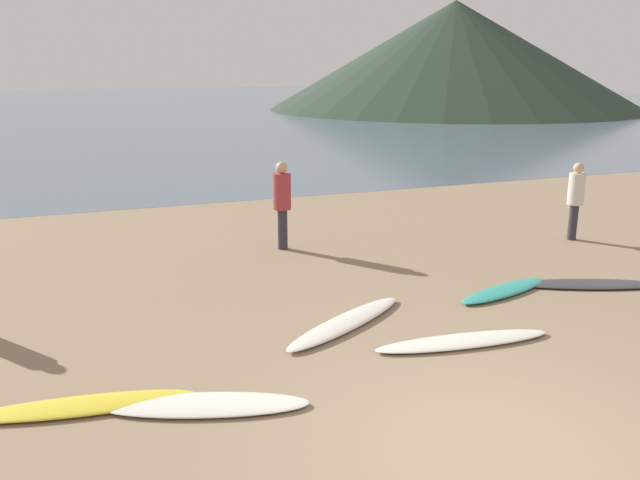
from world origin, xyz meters
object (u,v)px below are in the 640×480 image
object	(u,v)px
surfboard_3	(205,405)
person_0	(282,198)
surfboard_4	(346,322)
surfboard_2	(82,406)
surfboard_7	(590,284)
surfboard_5	(463,341)
person_2	(576,195)
surfboard_6	(504,290)

from	to	relation	value
surfboard_3	person_0	distance (m)	6.46
person_0	surfboard_4	bearing A→B (deg)	162.87
surfboard_2	surfboard_7	xyz separation A→B (m)	(8.15, 1.23, -0.01)
surfboard_2	surfboard_7	world-z (taller)	surfboard_2
surfboard_5	surfboard_3	bearing A→B (deg)	-166.71
surfboard_4	surfboard_5	xyz separation A→B (m)	(1.21, -1.15, -0.01)
surfboard_2	surfboard_4	world-z (taller)	surfboard_4
surfboard_4	person_2	xyz separation A→B (m)	(6.41, 2.65, 0.93)
surfboard_5	surfboard_7	world-z (taller)	surfboard_5
surfboard_3	surfboard_5	bearing A→B (deg)	25.49
surfboard_7	person_0	xyz separation A→B (m)	(-4.15, 4.08, 1.02)
surfboard_6	surfboard_7	bearing A→B (deg)	-24.17
surfboard_3	surfboard_5	xyz separation A→B (m)	(3.56, 0.43, 0.00)
surfboard_2	surfboard_4	size ratio (longest dim) A/B	0.95
surfboard_3	person_0	world-z (taller)	person_0
surfboard_4	surfboard_6	distance (m)	2.99
surfboard_4	person_0	world-z (taller)	person_0
surfboard_4	person_2	size ratio (longest dim) A/B	1.54
surfboard_5	person_0	distance (m)	5.49
surfboard_4	surfboard_7	distance (m)	4.54
surfboard_6	surfboard_5	bearing A→B (deg)	-155.95
surfboard_3	surfboard_2	bearing A→B (deg)	178.67
surfboard_4	surfboard_5	distance (m)	1.67
surfboard_6	person_2	size ratio (longest dim) A/B	1.22
surfboard_4	surfboard_5	world-z (taller)	surfboard_4
person_0	person_2	distance (m)	6.22
surfboard_5	person_2	distance (m)	6.51
surfboard_4	person_2	distance (m)	7.00
surfboard_2	surfboard_6	size ratio (longest dim) A/B	1.20
surfboard_2	surfboard_3	distance (m)	1.34
surfboard_6	surfboard_4	bearing A→B (deg)	170.27
surfboard_7	person_2	size ratio (longest dim) A/B	1.55
surfboard_3	person_0	xyz separation A→B (m)	(2.74, 5.76, 1.01)
surfboard_2	surfboard_3	size ratio (longest dim) A/B	1.07
surfboard_5	surfboard_6	distance (m)	2.30
surfboard_4	surfboard_5	bearing A→B (deg)	-73.86
surfboard_3	surfboard_7	bearing A→B (deg)	32.34
surfboard_7	surfboard_5	bearing A→B (deg)	-137.92
surfboard_4	surfboard_6	xyz separation A→B (m)	(2.97, 0.33, -0.01)
surfboard_2	surfboard_7	size ratio (longest dim) A/B	0.94
surfboard_5	surfboard_2	bearing A→B (deg)	-173.90
surfboard_5	person_2	world-z (taller)	person_2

